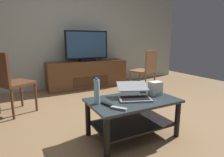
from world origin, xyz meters
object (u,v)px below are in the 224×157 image
object	(u,v)px
cell_phone	(143,91)
laptop	(134,94)
dining_chair	(146,69)
tv_remote	(107,104)
side_chair	(10,80)
soundbar_remote	(119,108)
coffee_table	(133,111)
media_cabinet	(87,74)
television	(87,47)
water_bottle_near	(97,92)
router_box	(155,88)

from	to	relation	value
cell_phone	laptop	bearing A→B (deg)	-117.91
dining_chair	tv_remote	world-z (taller)	dining_chair
side_chair	soundbar_remote	world-z (taller)	side_chair
coffee_table	cell_phone	distance (m)	0.39
laptop	media_cabinet	bearing A→B (deg)	82.90
television	soundbar_remote	xyz separation A→B (m)	(-0.62, -2.58, -0.50)
dining_chair	side_chair	xyz separation A→B (m)	(-2.53, -0.04, 0.02)
coffee_table	television	world-z (taller)	television
coffee_table	tv_remote	size ratio (longest dim) A/B	6.27
coffee_table	dining_chair	distance (m)	1.92
side_chair	water_bottle_near	bearing A→B (deg)	-57.99
dining_chair	television	bearing A→B (deg)	134.57
laptop	router_box	bearing A→B (deg)	-2.31
television	laptop	size ratio (longest dim) A/B	2.16
side_chair	router_box	xyz separation A→B (m)	(1.59, -1.36, -0.00)
side_chair	laptop	bearing A→B (deg)	-46.37
dining_chair	cell_phone	size ratio (longest dim) A/B	6.46
coffee_table	router_box	xyz separation A→B (m)	(0.34, 0.02, 0.22)
coffee_table	laptop	xyz separation A→B (m)	(0.03, 0.03, 0.20)
router_box	water_bottle_near	xyz separation A→B (m)	(-0.76, 0.03, 0.05)
coffee_table	soundbar_remote	distance (m)	0.38
television	media_cabinet	bearing A→B (deg)	90.00
cell_phone	router_box	bearing A→B (deg)	-47.71
laptop	router_box	size ratio (longest dim) A/B	2.81
tv_remote	soundbar_remote	xyz separation A→B (m)	(0.05, -0.16, 0.00)
water_bottle_near	cell_phone	xyz separation A→B (m)	(0.71, 0.15, -0.13)
media_cabinet	water_bottle_near	world-z (taller)	water_bottle_near
soundbar_remote	side_chair	bearing A→B (deg)	84.53
media_cabinet	television	bearing A→B (deg)	-90.00
media_cabinet	cell_phone	xyz separation A→B (m)	(-0.04, -2.20, 0.14)
water_bottle_near	router_box	bearing A→B (deg)	-2.43
coffee_table	router_box	world-z (taller)	router_box
television	tv_remote	bearing A→B (deg)	-105.53
soundbar_remote	dining_chair	bearing A→B (deg)	8.71
laptop	water_bottle_near	world-z (taller)	water_bottle_near
television	tv_remote	size ratio (longest dim) A/B	6.30
media_cabinet	router_box	xyz separation A→B (m)	(0.01, -2.39, 0.22)
media_cabinet	laptop	distance (m)	2.40
coffee_table	router_box	bearing A→B (deg)	3.43
side_chair	television	bearing A→B (deg)	32.60
coffee_table	side_chair	xyz separation A→B (m)	(-1.25, 1.38, 0.23)
media_cabinet	water_bottle_near	bearing A→B (deg)	-107.66
side_chair	laptop	world-z (taller)	side_chair
television	soundbar_remote	size ratio (longest dim) A/B	6.30
media_cabinet	water_bottle_near	distance (m)	2.49
television	side_chair	xyz separation A→B (m)	(-1.58, -1.01, -0.43)
laptop	router_box	distance (m)	0.31
router_box	tv_remote	bearing A→B (deg)	-176.02
coffee_table	television	xyz separation A→B (m)	(0.33, 2.39, 0.65)
laptop	water_bottle_near	xyz separation A→B (m)	(-0.45, 0.02, 0.08)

